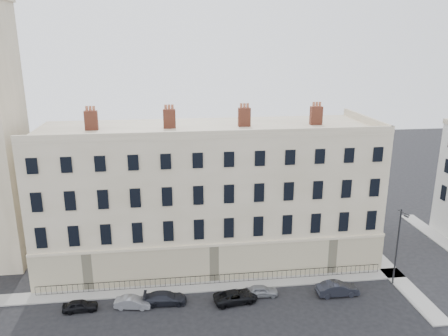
% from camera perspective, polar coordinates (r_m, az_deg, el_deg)
% --- Properties ---
extents(ground, '(160.00, 160.00, 0.00)m').
position_cam_1_polar(ground, '(42.60, 8.10, -17.96)').
color(ground, black).
rests_on(ground, ground).
extents(terrace, '(36.22, 12.22, 17.00)m').
position_cam_1_polar(terrace, '(48.81, -2.05, -3.34)').
color(terrace, '#BAAB8A').
rests_on(terrace, ground).
extents(pavement_terrace, '(48.00, 2.00, 0.12)m').
position_cam_1_polar(pavement_terrace, '(45.53, -6.34, -15.36)').
color(pavement_terrace, gray).
rests_on(pavement_terrace, ground).
extents(pavement_east_return, '(2.00, 24.00, 0.12)m').
position_cam_1_polar(pavement_east_return, '(53.39, 19.61, -11.24)').
color(pavement_east_return, gray).
rests_on(pavement_east_return, ground).
extents(railings, '(35.00, 0.04, 0.96)m').
position_cam_1_polar(railings, '(45.81, -1.21, -14.32)').
color(railings, black).
rests_on(railings, ground).
extents(car_a, '(3.21, 1.45, 1.07)m').
position_cam_1_polar(car_a, '(43.94, -18.27, -16.70)').
color(car_a, black).
rests_on(car_a, ground).
extents(car_b, '(3.48, 1.66, 1.10)m').
position_cam_1_polar(car_b, '(43.15, -11.82, -16.81)').
color(car_b, slate).
rests_on(car_b, ground).
extents(car_c, '(4.12, 1.83, 1.17)m').
position_cam_1_polar(car_c, '(43.21, -7.68, -16.48)').
color(car_c, black).
rests_on(car_c, ground).
extents(car_d, '(4.43, 2.54, 1.16)m').
position_cam_1_polar(car_d, '(43.08, 1.53, -16.44)').
color(car_d, black).
rests_on(car_d, ground).
extents(car_e, '(3.27, 1.51, 1.08)m').
position_cam_1_polar(car_e, '(44.15, 4.94, -15.68)').
color(car_e, gray).
rests_on(car_e, ground).
extents(car_f, '(4.11, 1.44, 1.35)m').
position_cam_1_polar(car_f, '(45.41, 14.60, -15.01)').
color(car_f, black).
rests_on(car_f, ground).
extents(streetlamp, '(0.51, 1.76, 8.19)m').
position_cam_1_polar(streetlamp, '(47.11, 21.75, -9.19)').
color(streetlamp, '#27282B').
rests_on(streetlamp, ground).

